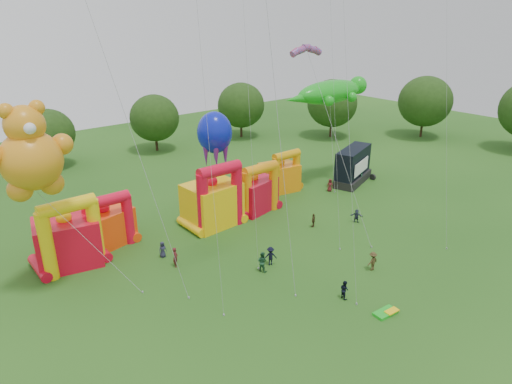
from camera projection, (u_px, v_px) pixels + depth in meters
ground at (429, 343)px, 33.17m from camera, size 160.00×160.00×0.00m
tree_ring at (424, 271)px, 30.59m from camera, size 126.41×128.54×12.07m
bouncy_castle_0 at (68, 239)px, 42.48m from camera, size 6.41×5.56×7.12m
bouncy_castle_1 at (106, 224)px, 46.54m from camera, size 5.85×5.10×5.83m
bouncy_castle_2 at (214, 201)px, 50.57m from camera, size 6.00×4.93×7.52m
bouncy_castle_3 at (254, 192)px, 54.54m from camera, size 5.93×5.15×6.17m
bouncy_castle_4 at (280, 175)px, 60.61m from camera, size 5.22×4.47×5.73m
stage_trailer at (353, 166)px, 63.54m from camera, size 8.13×5.26×4.96m
teddy_bear_kite at (71, 214)px, 36.66m from camera, size 9.03×7.60×16.41m
gecko_kite at (331, 115)px, 60.40m from camera, size 14.92×6.41×14.21m
octopus_kite at (220, 159)px, 54.76m from camera, size 4.26×9.57×11.45m
parafoil_kites at (180, 127)px, 36.46m from camera, size 26.17×13.85×30.06m
diamond_kites at (315, 85)px, 38.33m from camera, size 26.45×16.03×42.28m
folded_kite_bundle at (386, 312)px, 36.30m from camera, size 2.08×1.23×0.31m
spectator_0 at (163, 249)px, 44.49m from camera, size 0.81×0.53×1.64m
spectator_1 at (175, 257)px, 42.78m from camera, size 0.76×0.86×1.98m
spectator_2 at (262, 262)px, 42.00m from camera, size 1.06×1.18×1.98m
spectator_3 at (270, 256)px, 43.07m from camera, size 1.40×1.24×1.88m
spectator_4 at (313, 220)px, 50.73m from camera, size 1.01×0.75×1.60m
spectator_5 at (356, 216)px, 51.87m from camera, size 1.22×1.45×1.57m
spectator_6 at (330, 185)px, 60.78m from camera, size 1.00×0.91×1.72m
spectator_7 at (361, 178)px, 63.32m from camera, size 0.80×0.77×1.85m
spectator_8 at (344, 290)px, 38.08m from camera, size 0.77×0.91×1.65m
spectator_9 at (373, 261)px, 42.20m from camera, size 1.22×0.73×1.85m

